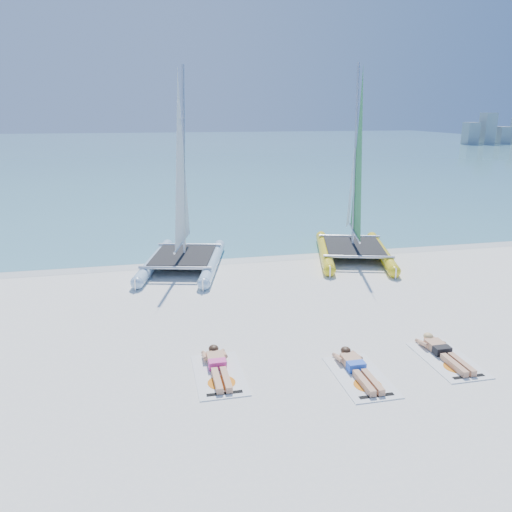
{
  "coord_description": "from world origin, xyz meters",
  "views": [
    {
      "loc": [
        -3.83,
        -11.92,
        5.23
      ],
      "look_at": [
        -0.97,
        1.2,
        1.32
      ],
      "focal_mm": 35.0,
      "sensor_mm": 36.0,
      "label": 1
    }
  ],
  "objects_px": {
    "catamaran_blue": "(182,208)",
    "towel_a": "(219,374)",
    "sunbather_b": "(357,367)",
    "sunbather_a": "(218,365)",
    "catamaran_yellow": "(354,195)",
    "towel_c": "(447,360)",
    "sunbather_c": "(443,351)",
    "towel_b": "(360,377)"
  },
  "relations": [
    {
      "from": "sunbather_a",
      "to": "towel_a",
      "type": "bearing_deg",
      "value": -90.0
    },
    {
      "from": "catamaran_yellow",
      "to": "catamaran_blue",
      "type": "bearing_deg",
      "value": -161.12
    },
    {
      "from": "catamaran_blue",
      "to": "sunbather_c",
      "type": "distance_m",
      "value": 9.63
    },
    {
      "from": "catamaran_yellow",
      "to": "towel_b",
      "type": "height_order",
      "value": "catamaran_yellow"
    },
    {
      "from": "towel_a",
      "to": "towel_c",
      "type": "xyz_separation_m",
      "value": [
        4.97,
        -0.44,
        0.0
      ]
    },
    {
      "from": "catamaran_blue",
      "to": "sunbather_c",
      "type": "xyz_separation_m",
      "value": [
        5.09,
        -7.94,
        -1.96
      ]
    },
    {
      "from": "sunbather_b",
      "to": "towel_c",
      "type": "bearing_deg",
      "value": 1.95
    },
    {
      "from": "towel_b",
      "to": "towel_c",
      "type": "xyz_separation_m",
      "value": [
        2.15,
        0.27,
        0.0
      ]
    },
    {
      "from": "towel_a",
      "to": "towel_b",
      "type": "relative_size",
      "value": 1.0
    },
    {
      "from": "catamaran_blue",
      "to": "towel_c",
      "type": "xyz_separation_m",
      "value": [
        5.09,
        -8.14,
        -2.07
      ]
    },
    {
      "from": "sunbather_a",
      "to": "towel_c",
      "type": "xyz_separation_m",
      "value": [
        4.97,
        -0.63,
        -0.11
      ]
    },
    {
      "from": "sunbather_a",
      "to": "sunbather_c",
      "type": "xyz_separation_m",
      "value": [
        4.97,
        -0.44,
        0.0
      ]
    },
    {
      "from": "catamaran_yellow",
      "to": "towel_c",
      "type": "bearing_deg",
      "value": -82.71
    },
    {
      "from": "catamaran_yellow",
      "to": "sunbather_c",
      "type": "height_order",
      "value": "catamaran_yellow"
    },
    {
      "from": "catamaran_blue",
      "to": "sunbather_b",
      "type": "xyz_separation_m",
      "value": [
        2.93,
        -8.21,
        -1.96
      ]
    },
    {
      "from": "catamaran_yellow",
      "to": "towel_c",
      "type": "xyz_separation_m",
      "value": [
        -1.3,
        -8.46,
        -2.24
      ]
    },
    {
      "from": "towel_c",
      "to": "towel_b",
      "type": "bearing_deg",
      "value": -172.98
    },
    {
      "from": "sunbather_b",
      "to": "towel_c",
      "type": "distance_m",
      "value": 2.16
    },
    {
      "from": "sunbather_a",
      "to": "sunbather_b",
      "type": "height_order",
      "value": "same"
    },
    {
      "from": "sunbather_a",
      "to": "sunbather_c",
      "type": "bearing_deg",
      "value": -5.06
    },
    {
      "from": "sunbather_a",
      "to": "towel_b",
      "type": "bearing_deg",
      "value": -17.68
    },
    {
      "from": "catamaran_yellow",
      "to": "towel_b",
      "type": "bearing_deg",
      "value": -95.57
    },
    {
      "from": "towel_a",
      "to": "towel_b",
      "type": "xyz_separation_m",
      "value": [
        2.81,
        -0.7,
        0.0
      ]
    },
    {
      "from": "towel_a",
      "to": "sunbather_a",
      "type": "bearing_deg",
      "value": 90.0
    },
    {
      "from": "catamaran_blue",
      "to": "towel_a",
      "type": "xyz_separation_m",
      "value": [
        0.12,
        -7.7,
        -2.07
      ]
    },
    {
      "from": "catamaran_yellow",
      "to": "towel_a",
      "type": "height_order",
      "value": "catamaran_yellow"
    },
    {
      "from": "catamaran_yellow",
      "to": "towel_a",
      "type": "relative_size",
      "value": 3.87
    },
    {
      "from": "towel_a",
      "to": "towel_b",
      "type": "bearing_deg",
      "value": -14.06
    },
    {
      "from": "sunbather_b",
      "to": "sunbather_a",
      "type": "bearing_deg",
      "value": 165.94
    },
    {
      "from": "towel_c",
      "to": "sunbather_b",
      "type": "bearing_deg",
      "value": -178.05
    },
    {
      "from": "towel_a",
      "to": "sunbather_c",
      "type": "xyz_separation_m",
      "value": [
        4.97,
        -0.25,
        0.11
      ]
    },
    {
      "from": "catamaran_yellow",
      "to": "towel_a",
      "type": "bearing_deg",
      "value": -111.99
    },
    {
      "from": "sunbather_c",
      "to": "catamaran_blue",
      "type": "bearing_deg",
      "value": 122.63
    },
    {
      "from": "towel_c",
      "to": "sunbather_c",
      "type": "distance_m",
      "value": 0.22
    },
    {
      "from": "catamaran_blue",
      "to": "towel_c",
      "type": "height_order",
      "value": "catamaran_blue"
    },
    {
      "from": "sunbather_a",
      "to": "sunbather_b",
      "type": "xyz_separation_m",
      "value": [
        2.81,
        -0.7,
        0.0
      ]
    },
    {
      "from": "sunbather_b",
      "to": "towel_c",
      "type": "xyz_separation_m",
      "value": [
        2.15,
        0.07,
        -0.11
      ]
    },
    {
      "from": "towel_a",
      "to": "sunbather_a",
      "type": "relative_size",
      "value": 1.07
    },
    {
      "from": "catamaran_blue",
      "to": "sunbather_b",
      "type": "relative_size",
      "value": 4.04
    },
    {
      "from": "catamaran_yellow",
      "to": "towel_b",
      "type": "distance_m",
      "value": 9.64
    },
    {
      "from": "catamaran_yellow",
      "to": "towel_a",
      "type": "distance_m",
      "value": 10.42
    },
    {
      "from": "towel_b",
      "to": "sunbather_c",
      "type": "xyz_separation_m",
      "value": [
        2.15,
        0.46,
        0.11
      ]
    }
  ]
}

